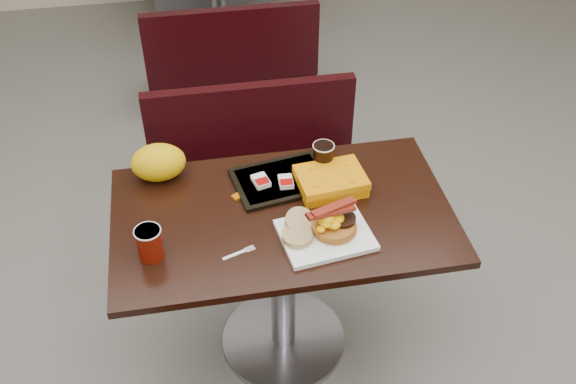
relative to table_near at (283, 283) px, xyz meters
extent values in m
cube|color=slate|center=(0.00, 0.00, -0.38)|extent=(6.00, 7.00, 0.01)
cube|color=white|center=(0.12, -0.15, 0.38)|extent=(0.33, 0.27, 0.02)
cylinder|color=#A96A1C|center=(0.16, -0.13, 0.41)|extent=(0.19, 0.19, 0.03)
cylinder|color=black|center=(0.19, -0.13, 0.43)|extent=(0.11, 0.11, 0.01)
ellipsoid|color=#FFB805|center=(0.12, -0.14, 0.45)|extent=(0.12, 0.11, 0.05)
cylinder|color=tan|center=(0.02, -0.16, 0.40)|extent=(0.11, 0.11, 0.02)
cylinder|color=tan|center=(0.04, -0.10, 0.42)|extent=(0.12, 0.12, 0.06)
cylinder|color=#961205|center=(-0.46, -0.13, 0.43)|extent=(0.09, 0.09, 0.12)
cube|color=white|center=(0.19, -0.16, 0.38)|extent=(0.03, 0.16, 0.00)
cube|color=#A64C07|center=(-0.15, 0.11, 0.38)|extent=(0.05, 0.04, 0.01)
cube|color=#8C0504|center=(-0.10, 0.08, 0.38)|extent=(0.04, 0.03, 0.01)
cube|color=black|center=(0.02, 0.17, 0.38)|extent=(0.38, 0.30, 0.02)
cube|color=silver|center=(-0.05, 0.16, 0.40)|extent=(0.07, 0.08, 0.02)
cube|color=silver|center=(0.04, 0.14, 0.40)|extent=(0.05, 0.07, 0.02)
cylinder|color=black|center=(0.19, 0.20, 0.44)|extent=(0.09, 0.09, 0.11)
cube|color=#D17803|center=(0.20, 0.10, 0.41)|extent=(0.26, 0.21, 0.07)
ellipsoid|color=orange|center=(-0.42, 0.28, 0.45)|extent=(0.22, 0.17, 0.14)
camera|label=1|loc=(-0.28, -1.69, 1.96)|focal=41.13mm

